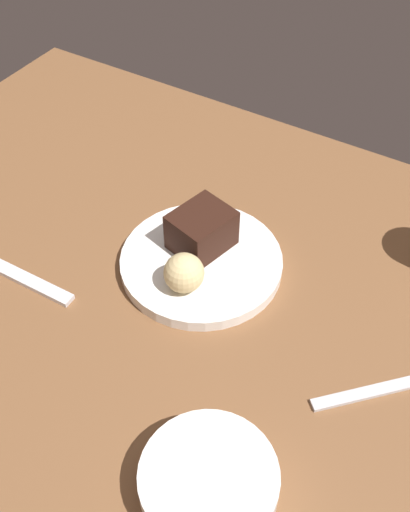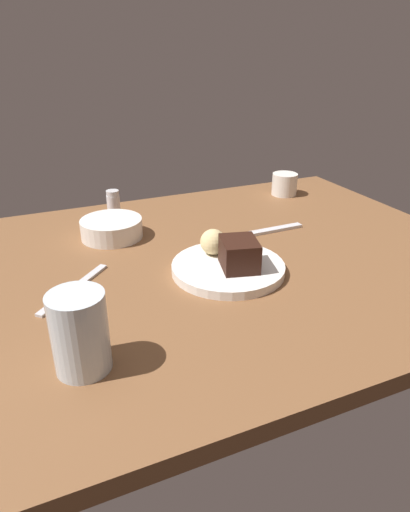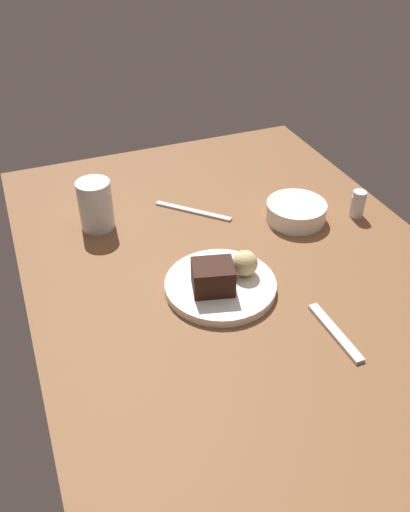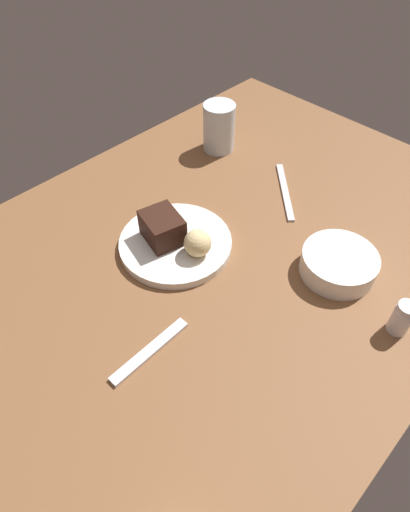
% 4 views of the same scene
% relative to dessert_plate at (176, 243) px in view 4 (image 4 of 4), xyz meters
% --- Properties ---
extents(dining_table, '(1.20, 0.84, 0.03)m').
position_rel_dessert_plate_xyz_m(dining_table, '(-0.04, 0.06, -0.02)').
color(dining_table, brown).
rests_on(dining_table, ground).
extents(dessert_plate, '(0.21, 0.21, 0.02)m').
position_rel_dessert_plate_xyz_m(dessert_plate, '(0.00, 0.00, 0.00)').
color(dessert_plate, white).
rests_on(dessert_plate, dining_table).
extents(chocolate_cake_slice, '(0.08, 0.09, 0.05)m').
position_rel_dessert_plate_xyz_m(chocolate_cake_slice, '(0.01, -0.02, 0.04)').
color(chocolate_cake_slice, black).
rests_on(chocolate_cake_slice, dessert_plate).
extents(bread_roll, '(0.05, 0.05, 0.05)m').
position_rel_dessert_plate_xyz_m(bread_roll, '(-0.01, 0.05, 0.03)').
color(bread_roll, '#DBC184').
rests_on(bread_roll, dessert_plate).
extents(salt_shaker, '(0.03, 0.03, 0.06)m').
position_rel_dessert_plate_xyz_m(salt_shaker, '(-0.12, 0.39, 0.02)').
color(salt_shaker, silver).
rests_on(salt_shaker, dining_table).
extents(water_glass, '(0.07, 0.07, 0.11)m').
position_rel_dessert_plate_xyz_m(water_glass, '(-0.30, -0.17, 0.05)').
color(water_glass, silver).
rests_on(water_glass, dining_table).
extents(side_bowl, '(0.14, 0.14, 0.04)m').
position_rel_dessert_plate_xyz_m(side_bowl, '(-0.16, 0.25, 0.01)').
color(side_bowl, white).
rests_on(side_bowl, dining_table).
extents(dessert_spoon, '(0.15, 0.02, 0.01)m').
position_rel_dessert_plate_xyz_m(dessert_spoon, '(0.18, 0.14, -0.01)').
color(dessert_spoon, silver).
rests_on(dessert_spoon, dining_table).
extents(butter_knife, '(0.14, 0.15, 0.01)m').
position_rel_dessert_plate_xyz_m(butter_knife, '(-0.28, 0.05, -0.01)').
color(butter_knife, silver).
rests_on(butter_knife, dining_table).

